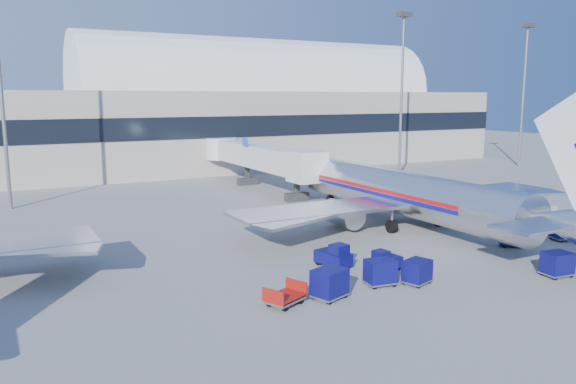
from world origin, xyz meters
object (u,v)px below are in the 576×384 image
tug_left (334,256)px  mast_far_east (525,74)px  airliner_main (409,194)px  mast_east (402,71)px  tug_lead (385,261)px  cart_train_b (380,272)px  cart_train_c (330,283)px  cart_open_red (285,298)px  tug_right (513,239)px  barrier_mid (521,214)px  cart_train_a (417,271)px  barrier_near (496,218)px  barrier_far (545,211)px  cart_solo_far (564,230)px  jetbridge_near (254,156)px  cart_solo_near (557,264)px

tug_left → mast_far_east: bearing=-72.4°
airliner_main → mast_east: bearing=51.9°
airliner_main → tug_lead: size_ratio=16.34×
airliner_main → cart_train_b: size_ratio=18.89×
cart_train_c → cart_open_red: cart_train_c is taller
tug_right → cart_train_c: bearing=-131.1°
mast_far_east → cart_train_c: (-60.49, -37.05, -13.88)m
mast_far_east → barrier_mid: mast_far_east is taller
barrier_mid → cart_train_a: 22.84m
barrier_near → barrier_far: size_ratio=1.00×
tug_lead → tug_right: tug_lead is taller
tug_right → cart_solo_far: bearing=34.6°
jetbridge_near → barrier_near: size_ratio=9.17×
cart_train_a → cart_train_c: cart_train_c is taller
mast_east → barrier_far: size_ratio=7.53×
tug_lead → cart_solo_near: bearing=-42.5°
airliner_main → cart_open_red: bearing=-148.2°
jetbridge_near → tug_left: (-9.61, -32.98, -3.19)m
jetbridge_near → tug_left: bearing=-106.2°
jetbridge_near → mast_far_east: 48.64m
jetbridge_near → cart_train_b: bearing=-103.8°
jetbridge_near → cart_train_a: size_ratio=13.80×
barrier_mid → cart_open_red: size_ratio=1.17×
airliner_main → cart_train_c: 19.43m
cart_train_a → cart_train_c: (-6.00, 0.41, 0.12)m
mast_east → mast_far_east: size_ratio=1.00×
mast_far_east → cart_train_b: 68.82m
cart_train_a → cart_solo_near: cart_solo_near is taller
cart_solo_far → mast_east: bearing=84.8°
airliner_main → mast_east: 34.51m
mast_east → cart_train_b: bearing=-130.8°
barrier_mid → tug_right: (-8.67, -6.31, 0.15)m
tug_left → barrier_mid: bearing=-91.7°
barrier_far → tug_left: (-26.61, -4.17, 0.29)m
barrier_near → barrier_mid: 3.30m
barrier_far → mast_east: bearing=79.1°
airliner_main → cart_train_a: bearing=-128.4°
tug_left → cart_solo_near: size_ratio=1.41×
tug_right → cart_solo_far: (5.20, -0.52, 0.26)m
cart_solo_near → airliner_main: bearing=93.5°
mast_far_east → tug_lead: 66.02m
cart_open_red → cart_train_b: bearing=-22.2°
tug_left → mast_east: bearing=-56.7°
airliner_main → barrier_mid: 11.84m
tug_lead → cart_train_a: cart_train_a is taller
barrier_far → cart_solo_near: (-15.36, -12.54, 0.39)m
barrier_near → cart_train_a: cart_train_a is taller
jetbridge_near → cart_train_c: bearing=-109.1°
tug_lead → cart_train_c: bearing=-163.7°
cart_solo_near → mast_east: bearing=69.3°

